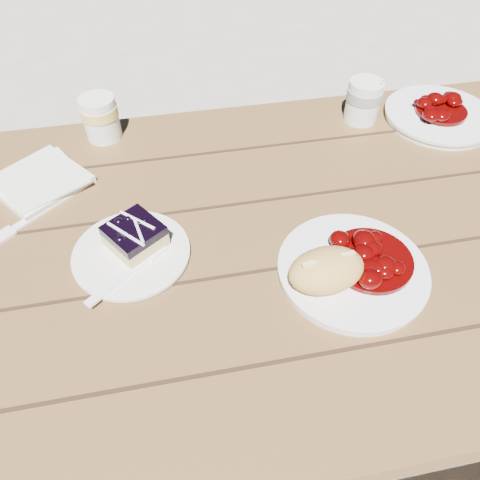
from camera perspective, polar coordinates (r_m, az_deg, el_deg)
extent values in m
plane|color=#ABA59A|center=(1.44, -3.56, -20.73)|extent=(60.00, 60.00, 0.00)
cube|color=brown|center=(0.81, -5.92, -1.63)|extent=(2.00, 0.80, 0.05)
cube|color=brown|center=(1.58, 27.07, 2.95)|extent=(0.07, 0.07, 0.70)
cube|color=brown|center=(1.48, -8.13, 10.03)|extent=(1.80, 0.25, 0.04)
cube|color=brown|center=(1.83, 18.60, 6.80)|extent=(0.06, 0.06, 0.42)
cylinder|color=white|center=(0.76, 13.52, -3.63)|extent=(0.23, 0.23, 0.02)
ellipsoid|color=#DAA754|center=(0.70, 10.47, -3.65)|extent=(0.13, 0.09, 0.06)
cylinder|color=white|center=(0.79, -13.07, -1.71)|extent=(0.19, 0.19, 0.01)
cube|color=#D6BE74|center=(0.78, -12.61, 0.07)|extent=(0.11, 0.11, 0.03)
cube|color=black|center=(0.77, -12.86, 1.13)|extent=(0.11, 0.11, 0.02)
cylinder|color=white|center=(1.08, 14.79, 16.07)|extent=(0.07, 0.07, 0.09)
cube|color=white|center=(0.97, -23.26, 6.58)|extent=(0.21, 0.21, 0.01)
cylinder|color=white|center=(1.15, 23.08, 13.72)|extent=(0.23, 0.23, 0.02)
cylinder|color=white|center=(1.03, -16.62, 14.07)|extent=(0.07, 0.07, 0.09)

